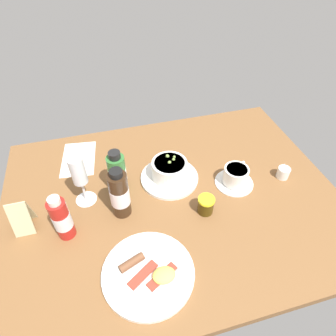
{
  "coord_description": "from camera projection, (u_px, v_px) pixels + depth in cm",
  "views": [
    {
      "loc": [
        17.76,
        59.68,
        72.83
      ],
      "look_at": [
        -0.05,
        -5.47,
        7.83
      ],
      "focal_mm": 30.66,
      "sensor_mm": 36.0,
      "label": 1
    }
  ],
  "objects": [
    {
      "name": "porridge_bowl",
      "position": [
        169.0,
        172.0,
        0.98
      ],
      "size": [
        20.06,
        20.06,
        8.66
      ],
      "color": "white",
      "rests_on": "ground_plane"
    },
    {
      "name": "ground_plane",
      "position": [
        172.0,
        199.0,
        0.96
      ],
      "size": [
        110.0,
        84.0,
        3.0
      ],
      "primitive_type": "cube",
      "color": "brown"
    },
    {
      "name": "cutlery_setting",
      "position": [
        78.0,
        159.0,
        1.08
      ],
      "size": [
        14.31,
        20.49,
        0.9
      ],
      "color": "white",
      "rests_on": "ground_plane"
    },
    {
      "name": "breakfast_plate",
      "position": [
        149.0,
        273.0,
        0.75
      ],
      "size": [
        24.46,
        24.46,
        3.7
      ],
      "color": "white",
      "rests_on": "ground_plane"
    },
    {
      "name": "sauce_bottle_green",
      "position": [
        117.0,
        173.0,
        0.93
      ],
      "size": [
        5.88,
        5.88,
        16.1
      ],
      "color": "#337233",
      "rests_on": "ground_plane"
    },
    {
      "name": "sauce_bottle_brown",
      "position": [
        120.0,
        194.0,
        0.85
      ],
      "size": [
        5.87,
        5.87,
        18.04
      ],
      "color": "#382314",
      "rests_on": "ground_plane"
    },
    {
      "name": "jam_jar",
      "position": [
        206.0,
        205.0,
        0.89
      ],
      "size": [
        5.19,
        5.19,
        5.93
      ],
      "color": "#402F0A",
      "rests_on": "ground_plane"
    },
    {
      "name": "wine_glass",
      "position": [
        79.0,
        174.0,
        0.86
      ],
      "size": [
        6.8,
        6.8,
        18.13
      ],
      "color": "white",
      "rests_on": "ground_plane"
    },
    {
      "name": "sauce_bottle_red",
      "position": [
        62.0,
        219.0,
        0.8
      ],
      "size": [
        5.14,
        5.14,
        15.97
      ],
      "color": "#B21E19",
      "rests_on": "ground_plane"
    },
    {
      "name": "creamer_jug",
      "position": [
        283.0,
        172.0,
        1.0
      ],
      "size": [
        4.2,
        5.03,
        4.67
      ],
      "color": "white",
      "rests_on": "ground_plane"
    },
    {
      "name": "coffee_cup",
      "position": [
        235.0,
        176.0,
        0.98
      ],
      "size": [
        13.17,
        13.17,
        6.85
      ],
      "color": "white",
      "rests_on": "ground_plane"
    },
    {
      "name": "menu_card",
      "position": [
        21.0,
        216.0,
        0.83
      ],
      "size": [
        5.64,
        6.51,
        11.08
      ],
      "color": "#C0B786",
      "rests_on": "ground_plane"
    }
  ]
}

